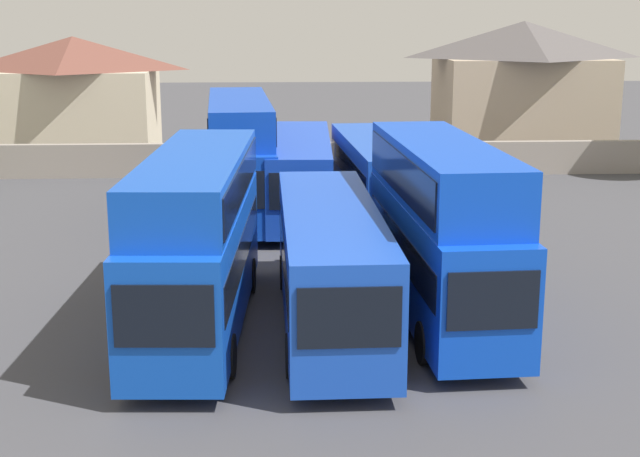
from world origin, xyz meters
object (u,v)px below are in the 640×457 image
object	(u,v)px
bus_5	(300,172)
bus_3	(441,222)
house_terrace_left	(76,95)
bus_2	(330,259)
bus_1	(198,233)
bus_6	(375,173)
bus_4	(240,151)
house_terrace_centre	(521,86)

from	to	relation	value
bus_5	bus_3	bearing A→B (deg)	17.01
house_terrace_left	bus_2	bearing A→B (deg)	-66.66
bus_1	bus_2	distance (m)	3.74
bus_5	house_terrace_left	distance (m)	22.38
bus_6	bus_1	bearing A→B (deg)	-28.08
bus_2	bus_3	world-z (taller)	bus_3
bus_1	bus_4	xyz separation A→B (m)	(0.59, 14.17, 0.09)
bus_2	house_terrace_centre	xyz separation A→B (m)	(13.75, 31.65, 2.15)
bus_1	bus_2	world-z (taller)	bus_1
house_terrace_left	bus_4	bearing A→B (deg)	-58.87
bus_3	house_terrace_centre	size ratio (longest dim) A/B	0.99
bus_1	bus_4	world-z (taller)	bus_4
bus_2	bus_5	xyz separation A→B (m)	(-0.47, 13.97, -0.00)
bus_2	bus_6	xyz separation A→B (m)	(2.74, 13.87, -0.05)
bus_2	bus_5	bearing A→B (deg)	-178.96
bus_5	house_terrace_left	xyz separation A→B (m)	(-13.29, 17.93, 1.69)
bus_2	bus_4	distance (m)	14.53
bus_2	house_terrace_centre	world-z (taller)	house_terrace_centre
bus_4	house_terrace_centre	xyz separation A→B (m)	(16.81, 17.47, 1.25)
house_terrace_left	bus_3	bearing A→B (deg)	-61.68
bus_3	bus_4	xyz separation A→B (m)	(-6.24, 13.71, -0.02)
bus_2	bus_5	world-z (taller)	bus_2
bus_4	bus_5	distance (m)	2.75
bus_1	bus_3	distance (m)	6.84
bus_1	bus_3	bearing A→B (deg)	96.58
bus_6	house_terrace_centre	distance (m)	21.03
bus_1	bus_5	distance (m)	14.35
bus_3	house_terrace_left	world-z (taller)	house_terrace_left
bus_1	house_terrace_centre	world-z (taller)	house_terrace_centre
bus_5	bus_1	bearing A→B (deg)	-10.92
bus_1	bus_3	xyz separation A→B (m)	(6.83, 0.46, 0.11)
bus_2	bus_4	size ratio (longest dim) A/B	0.98
bus_2	house_terrace_left	bearing A→B (deg)	-157.55
bus_4	house_terrace_centre	size ratio (longest dim) A/B	1.12
bus_4	bus_6	bearing A→B (deg)	83.29
bus_1	house_terrace_left	size ratio (longest dim) A/B	1.12
bus_3	house_terrace_left	xyz separation A→B (m)	(-16.94, 31.44, 0.77)
bus_5	house_terrace_centre	xyz separation A→B (m)	(14.22, 17.67, 2.15)
bus_5	house_terrace_left	bearing A→B (deg)	-141.54
bus_4	bus_6	world-z (taller)	bus_4
bus_2	bus_6	bearing A→B (deg)	167.95
bus_5	bus_6	distance (m)	3.21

